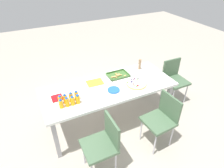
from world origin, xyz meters
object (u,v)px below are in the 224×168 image
juice_bottle_2 (73,101)px  cardboard_tube (140,64)px  chair_near_right (162,117)px  juice_bottle_0 (61,104)px  juice_bottle_3 (78,99)px  juice_bottle_5 (65,99)px  plate_stack (114,90)px  chair_end (174,77)px  juice_bottle_4 (60,100)px  chair_near_left (104,142)px  juice_bottle_6 (71,97)px  juice_bottle_1 (67,102)px  fruit_pizza (136,84)px  napkin_stack (57,98)px  party_table (109,90)px  juice_bottle_7 (77,96)px  paper_folder (95,83)px  snack_tray (118,75)px

juice_bottle_2 → cardboard_tube: cardboard_tube is taller
chair_near_right → juice_bottle_0: 1.43m
juice_bottle_3 → cardboard_tube: cardboard_tube is taller
juice_bottle_5 → plate_stack: (0.72, -0.03, -0.06)m
chair_end → juice_bottle_0: size_ratio=6.23×
juice_bottle_4 → juice_bottle_0: bearing=-96.9°
plate_stack → chair_near_left: bearing=-125.6°
chair_near_right → juice_bottle_6: (-1.13, 0.62, 0.31)m
chair_near_right → juice_bottle_4: 1.45m
chair_end → plate_stack: bearing=7.9°
juice_bottle_1 → chair_end: bearing=6.2°
juice_bottle_0 → juice_bottle_1: size_ratio=0.95×
juice_bottle_2 → fruit_pizza: (1.04, 0.04, -0.05)m
juice_bottle_6 → napkin_stack: juice_bottle_6 is taller
chair_near_right → fruit_pizza: (-0.09, 0.59, 0.25)m
chair_end → juice_bottle_1: (-2.09, -0.23, 0.30)m
juice_bottle_3 → juice_bottle_6: 0.10m
chair_near_right → juice_bottle_3: juice_bottle_3 is taller
juice_bottle_4 → juice_bottle_1: bearing=-46.0°
party_table → napkin_stack: napkin_stack is taller
cardboard_tube → juice_bottle_2: bearing=-162.1°
juice_bottle_4 → chair_end: bearing=4.0°
juice_bottle_0 → juice_bottle_2: (0.16, -0.00, 0.00)m
chair_near_right → juice_bottle_0: juice_bottle_0 is taller
juice_bottle_5 → juice_bottle_7: (0.16, 0.00, 0.00)m
chair_near_right → plate_stack: chair_near_right is taller
chair_end → fruit_pizza: chair_end is taller
juice_bottle_5 → juice_bottle_7: size_ratio=1.00×
plate_stack → paper_folder: plate_stack is taller
juice_bottle_2 → juice_bottle_5: (-0.08, 0.07, 0.00)m
juice_bottle_5 → napkin_stack: 0.18m
chair_near_right → chair_near_left: same height
chair_near_left → fruit_pizza: 1.08m
juice_bottle_5 → juice_bottle_7: same height
juice_bottle_1 → cardboard_tube: size_ratio=0.74×
cardboard_tube → paper_folder: bearing=-175.9°
juice_bottle_0 → snack_tray: (1.05, 0.39, -0.05)m
fruit_pizza → chair_end: bearing=10.7°
juice_bottle_2 → plate_stack: 0.65m
juice_bottle_0 → chair_near_right: bearing=-23.1°
juice_bottle_4 → paper_folder: size_ratio=0.55×
juice_bottle_1 → chair_near_right: bearing=-24.4°
juice_bottle_2 → chair_end: bearing=6.4°
juice_bottle_7 → cardboard_tube: cardboard_tube is taller
party_table → juice_bottle_0: (-0.78, -0.18, 0.13)m
juice_bottle_3 → juice_bottle_6: juice_bottle_6 is taller
juice_bottle_1 → juice_bottle_6: 0.11m
party_table → juice_bottle_0: juice_bottle_0 is taller
snack_tray → cardboard_tube: cardboard_tube is taller
juice_bottle_4 → cardboard_tube: size_ratio=0.75×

